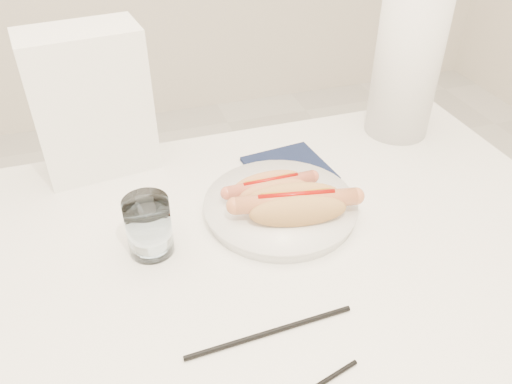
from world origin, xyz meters
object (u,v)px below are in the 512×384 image
object	(u,v)px
hotdog_right	(296,205)
hotdog_left	(271,188)
table	(240,294)
plate	(280,208)
water_glass	(149,226)
napkin_box	(91,103)
paper_towel_roll	(407,66)

from	to	relation	value
hotdog_right	hotdog_left	bearing A→B (deg)	117.84
table	plate	world-z (taller)	plate
plate	hotdog_left	size ratio (longest dim) A/B	1.63
water_glass	hotdog_right	bearing A→B (deg)	-4.23
hotdog_left	hotdog_right	bearing A→B (deg)	-73.11
napkin_box	hotdog_right	bearing A→B (deg)	-52.67
napkin_box	paper_towel_roll	xyz separation A→B (m)	(0.61, -0.05, 0.01)
paper_towel_roll	napkin_box	bearing A→B (deg)	175.06
napkin_box	hotdog_left	bearing A→B (deg)	-47.52
hotdog_left	paper_towel_roll	world-z (taller)	paper_towel_roll
napkin_box	table	bearing A→B (deg)	-71.38
napkin_box	paper_towel_roll	bearing A→B (deg)	-12.46
water_glass	napkin_box	world-z (taller)	napkin_box
hotdog_right	napkin_box	xyz separation A→B (m)	(-0.29, 0.29, 0.09)
hotdog_left	napkin_box	world-z (taller)	napkin_box
hotdog_left	water_glass	bearing A→B (deg)	-167.97
plate	water_glass	distance (m)	0.23
table	hotdog_right	distance (m)	0.17
hotdog_right	table	bearing A→B (deg)	-140.99
plate	water_glass	xyz separation A→B (m)	(-0.22, -0.02, 0.04)
paper_towel_roll	water_glass	bearing A→B (deg)	-158.70
table	water_glass	distance (m)	0.18
paper_towel_roll	plate	bearing A→B (deg)	-150.13
plate	hotdog_left	world-z (taller)	hotdog_left
hotdog_left	paper_towel_roll	bearing A→B (deg)	25.72
plate	hotdog_right	xyz separation A→B (m)	(0.01, -0.04, 0.04)
hotdog_left	napkin_box	distance (m)	0.36
water_glass	napkin_box	size ratio (longest dim) A/B	0.36
water_glass	napkin_box	xyz separation A→B (m)	(-0.05, 0.27, 0.09)
table	hotdog_left	size ratio (longest dim) A/B	7.80
table	paper_towel_roll	distance (m)	0.57
water_glass	paper_towel_roll	size ratio (longest dim) A/B	0.33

